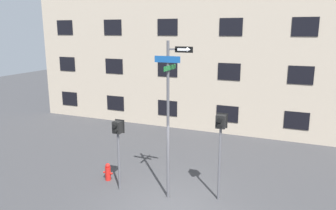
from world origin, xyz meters
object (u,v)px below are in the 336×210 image
object	(u,v)px
pedestrian_signal_left	(118,136)
pedestrian_signal_right	(220,134)
street_sign_pole	(170,109)
fire_hydrant	(108,172)

from	to	relation	value
pedestrian_signal_left	pedestrian_signal_right	bearing A→B (deg)	10.72
street_sign_pole	pedestrian_signal_left	size ratio (longest dim) A/B	2.05
fire_hydrant	pedestrian_signal_left	bearing A→B (deg)	-31.55
street_sign_pole	pedestrian_signal_right	world-z (taller)	street_sign_pole
pedestrian_signal_right	fire_hydrant	world-z (taller)	pedestrian_signal_right
fire_hydrant	street_sign_pole	bearing A→B (deg)	-7.24
pedestrian_signal_right	fire_hydrant	xyz separation A→B (m)	(-4.13, -0.16, -1.95)
pedestrian_signal_left	fire_hydrant	bearing A→B (deg)	148.45
pedestrian_signal_right	fire_hydrant	size ratio (longest dim) A/B	4.42
street_sign_pole	pedestrian_signal_right	size ratio (longest dim) A/B	1.77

